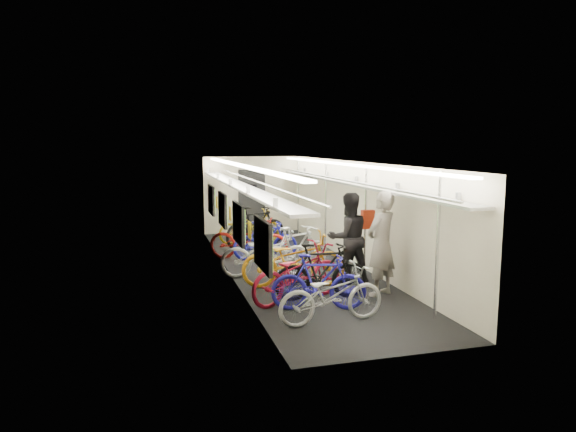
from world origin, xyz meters
TOP-DOWN VIEW (x-y plane):
  - train_car_shell at (-0.36, 0.71)m, footprint 10.00×10.00m
  - bicycle_0 at (-0.44, -3.54)m, footprint 1.81×0.76m
  - bicycle_1 at (-0.43, -2.90)m, footprint 1.69×0.85m
  - bicycle_2 at (-0.64, -2.33)m, footprint 2.09×1.40m
  - bicycle_3 at (-0.19, -2.34)m, footprint 1.77×0.57m
  - bicycle_4 at (-0.43, -1.39)m, footprint 2.15×1.00m
  - bicycle_5 at (-0.14, -0.49)m, footprint 1.84×1.14m
  - bicycle_6 at (-0.78, -0.49)m, footprint 2.00×0.86m
  - bicycle_7 at (-0.45, 1.07)m, footprint 1.60×0.50m
  - bicycle_8 at (-0.84, 1.19)m, footprint 2.05×1.42m
  - bicycle_9 at (-0.36, 2.59)m, footprint 1.95×1.20m
  - bicycle_10 at (-0.41, 3.22)m, footprint 1.87×0.84m
  - passenger_near at (0.97, -2.35)m, footprint 0.85×0.76m
  - passenger_mid at (0.73, -1.34)m, footprint 0.93×0.75m
  - backpack at (1.14, -1.36)m, footprint 0.26×0.15m

SIDE VIEW (x-z plane):
  - bicycle_0 at x=-0.44m, z-range 0.00..0.93m
  - bicycle_10 at x=-0.41m, z-range 0.00..0.95m
  - bicycle_7 at x=-0.45m, z-range 0.00..0.96m
  - bicycle_1 at x=-0.43m, z-range 0.00..0.98m
  - bicycle_6 at x=-0.78m, z-range 0.00..1.02m
  - bicycle_8 at x=-0.84m, z-range 0.00..1.02m
  - bicycle_2 at x=-0.64m, z-range 0.00..1.04m
  - bicycle_3 at x=-0.19m, z-range 0.00..1.05m
  - bicycle_5 at x=-0.14m, z-range 0.00..1.07m
  - bicycle_4 at x=-0.43m, z-range 0.00..1.08m
  - bicycle_9 at x=-0.36m, z-range 0.00..1.14m
  - passenger_mid at x=0.73m, z-range 0.00..1.84m
  - passenger_near at x=0.97m, z-range 0.00..1.95m
  - backpack at x=1.14m, z-range 1.09..1.47m
  - train_car_shell at x=-0.36m, z-range -3.34..6.66m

